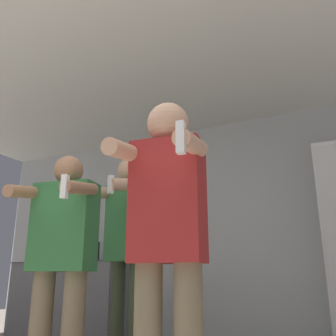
# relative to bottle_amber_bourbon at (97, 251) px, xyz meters

# --- Properties ---
(wall_back) EXTENTS (7.00, 0.06, 2.55)m
(wall_back) POSITION_rel_bottle_amber_bourbon_xyz_m (1.63, 0.41, 0.22)
(wall_back) COLOR #B2B7BC
(wall_back) RESTS_ON ground_plane
(ceiling_slab) EXTENTS (7.00, 3.87, 0.05)m
(ceiling_slab) POSITION_rel_bottle_amber_bourbon_xyz_m (1.63, -1.29, 1.52)
(ceiling_slab) COLOR silver
(ceiling_slab) RESTS_ON wall_back
(counter) EXTENTS (1.53, 0.67, 0.93)m
(counter) POSITION_rel_bottle_amber_bourbon_xyz_m (-0.38, 0.07, -0.59)
(counter) COLOR slate
(counter) RESTS_ON ground_plane
(bottle_amber_bourbon) EXTENTS (0.06, 0.06, 0.32)m
(bottle_amber_bourbon) POSITION_rel_bottle_amber_bourbon_xyz_m (0.00, 0.00, 0.00)
(bottle_amber_bourbon) COLOR black
(bottle_amber_bourbon) RESTS_ON counter
(bottle_green_wine) EXTENTS (0.08, 0.08, 0.32)m
(bottle_green_wine) POSITION_rel_bottle_amber_bourbon_xyz_m (-0.75, 0.00, -0.00)
(bottle_green_wine) COLOR #563314
(bottle_green_wine) RESTS_ON counter
(bottle_red_label) EXTENTS (0.07, 0.07, 0.28)m
(bottle_red_label) POSITION_rel_bottle_amber_bourbon_xyz_m (0.19, -0.00, -0.02)
(bottle_red_label) COLOR silver
(bottle_red_label) RESTS_ON counter
(person_woman_foreground) EXTENTS (0.46, 0.48, 1.62)m
(person_woman_foreground) POSITION_rel_bottle_amber_bourbon_xyz_m (2.01, -2.11, -0.13)
(person_woman_foreground) COLOR #75664C
(person_woman_foreground) RESTS_ON ground_plane
(person_man_side) EXTENTS (0.53, 0.53, 1.56)m
(person_man_side) POSITION_rel_bottle_amber_bourbon_xyz_m (1.08, -1.80, -0.17)
(person_man_side) COLOR #75664C
(person_man_side) RESTS_ON ground_plane
(person_spectator_back) EXTENTS (0.59, 0.57, 1.73)m
(person_spectator_back) POSITION_rel_bottle_amber_bourbon_xyz_m (1.15, -1.12, 0.02)
(person_spectator_back) COLOR #38422D
(person_spectator_back) RESTS_ON ground_plane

